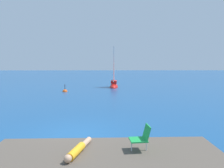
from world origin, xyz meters
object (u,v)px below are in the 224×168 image
Objects in this scene: marker_buoy at (65,92)px; beach_chair at (142,137)px; person_sunbather at (78,150)px; sailboat_near at (114,85)px.

beach_chair is at bearing -71.69° from marker_buoy.
person_sunbather is 1.98m from beach_chair.
person_sunbather is at bearing -77.46° from marker_buoy.
sailboat_near is at bearing 11.02° from person_sunbather.
sailboat_near reaches higher than beach_chair.
person_sunbather is 2.16× the size of beach_chair.
marker_buoy is at bearing -77.36° from beach_chair.
person_sunbather is at bearing 179.36° from sailboat_near.
sailboat_near reaches higher than marker_buoy.
marker_buoy is at bearing 27.58° from person_sunbather.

